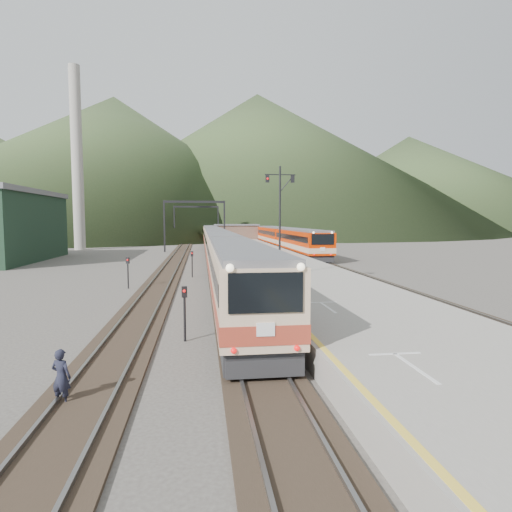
{
  "coord_description": "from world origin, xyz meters",
  "views": [
    {
      "loc": [
        -1.86,
        -12.55,
        4.96
      ],
      "look_at": [
        2.61,
        22.29,
        2.0
      ],
      "focal_mm": 30.0,
      "sensor_mm": 36.0,
      "label": 1
    }
  ],
  "objects": [
    {
      "name": "gantry_far",
      "position": [
        -2.85,
        80.0,
        5.59
      ],
      "size": [
        9.55,
        0.25,
        8.0
      ],
      "color": "black",
      "rests_on": "ground"
    },
    {
      "name": "main_train",
      "position": [
        0.0,
        46.37,
        1.89
      ],
      "size": [
        2.72,
        93.28,
        3.31
      ],
      "color": "tan",
      "rests_on": "track_main"
    },
    {
      "name": "ground",
      "position": [
        0.0,
        0.0,
        0.0
      ],
      "size": [
        400.0,
        400.0,
        0.0
      ],
      "primitive_type": "plane",
      "color": "#47423D",
      "rests_on": "ground"
    },
    {
      "name": "hill_b",
      "position": [
        30.0,
        230.0,
        37.5
      ],
      "size": [
        220.0,
        220.0,
        75.0
      ],
      "primitive_type": "cone",
      "color": "#2D4022",
      "rests_on": "ground"
    },
    {
      "name": "short_signal_b",
      "position": [
        -2.66,
        24.67,
        1.46
      ],
      "size": [
        0.22,
        0.17,
        2.27
      ],
      "color": "black",
      "rests_on": "ground"
    },
    {
      "name": "track_far",
      "position": [
        -5.0,
        40.0,
        0.07
      ],
      "size": [
        2.6,
        200.0,
        0.23
      ],
      "color": "black",
      "rests_on": "ground"
    },
    {
      "name": "short_signal_a",
      "position": [
        -2.56,
        4.84,
        1.46
      ],
      "size": [
        0.23,
        0.18,
        2.27
      ],
      "color": "black",
      "rests_on": "ground"
    },
    {
      "name": "station_shed",
      "position": [
        5.6,
        78.0,
        2.57
      ],
      "size": [
        9.4,
        4.4,
        3.1
      ],
      "color": "brown",
      "rests_on": "platform"
    },
    {
      "name": "hill_c",
      "position": [
        110.0,
        210.0,
        25.0
      ],
      "size": [
        160.0,
        160.0,
        50.0
      ],
      "primitive_type": "cone",
      "color": "#2D4022",
      "rests_on": "ground"
    },
    {
      "name": "gantry_near",
      "position": [
        -2.85,
        55.0,
        5.59
      ],
      "size": [
        9.55,
        0.25,
        8.0
      ],
      "color": "black",
      "rests_on": "ground"
    },
    {
      "name": "hill_a",
      "position": [
        -40.0,
        190.0,
        30.0
      ],
      "size": [
        180.0,
        180.0,
        60.0
      ],
      "primitive_type": "cone",
      "color": "#2D4022",
      "rests_on": "ground"
    },
    {
      "name": "track_main",
      "position": [
        0.0,
        40.0,
        0.07
      ],
      "size": [
        2.6,
        200.0,
        0.23
      ],
      "color": "black",
      "rests_on": "ground"
    },
    {
      "name": "worker",
      "position": [
        -5.62,
        -0.86,
        0.77
      ],
      "size": [
        0.65,
        0.54,
        1.54
      ],
      "primitive_type": "imported",
      "rotation": [
        0.0,
        0.0,
        2.8
      ],
      "color": "black",
      "rests_on": "ground"
    },
    {
      "name": "short_signal_c",
      "position": [
        -7.14,
        19.03,
        1.46
      ],
      "size": [
        0.26,
        0.22,
        2.27
      ],
      "color": "black",
      "rests_on": "ground"
    },
    {
      "name": "platform",
      "position": [
        5.6,
        38.0,
        0.5
      ],
      "size": [
        8.0,
        100.0,
        1.0
      ],
      "primitive_type": "cube",
      "color": "gray",
      "rests_on": "ground"
    },
    {
      "name": "signal_mast",
      "position": [
        3.7,
        17.45,
        5.69
      ],
      "size": [
        2.2,
        0.2,
        7.75
      ],
      "color": "black",
      "rests_on": "platform"
    },
    {
      "name": "second_train",
      "position": [
        11.5,
        54.68,
        2.14
      ],
      "size": [
        3.13,
        42.53,
        3.82
      ],
      "color": "red",
      "rests_on": "track_second"
    },
    {
      "name": "smokestack",
      "position": [
        -22.0,
        62.0,
        15.0
      ],
      "size": [
        1.8,
        1.8,
        30.0
      ],
      "primitive_type": "cylinder",
      "color": "#9E998E",
      "rests_on": "ground"
    },
    {
      "name": "track_second",
      "position": [
        11.5,
        40.0,
        0.07
      ],
      "size": [
        2.6,
        200.0,
        0.23
      ],
      "color": "black",
      "rests_on": "ground"
    }
  ]
}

